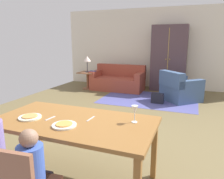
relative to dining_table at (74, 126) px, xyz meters
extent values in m
cube|color=brown|center=(-0.01, 2.29, -0.70)|extent=(6.79, 6.61, 0.02)
cube|color=silver|center=(-0.01, 5.65, 0.66)|extent=(6.79, 0.10, 2.70)
cube|color=brown|center=(0.00, 0.00, 0.05)|extent=(1.78, 0.92, 0.04)
cube|color=brown|center=(-0.83, 0.40, -0.33)|extent=(0.06, 0.06, 0.72)
cube|color=brown|center=(0.83, 0.40, -0.33)|extent=(0.06, 0.06, 0.72)
cylinder|color=white|center=(-0.49, -0.12, 0.08)|extent=(0.25, 0.25, 0.02)
cylinder|color=#D7944D|center=(-0.49, -0.12, 0.10)|extent=(0.17, 0.17, 0.01)
cylinder|color=silver|center=(0.00, -0.18, 0.08)|extent=(0.25, 0.25, 0.02)
cylinder|color=#E59844|center=(0.00, -0.18, 0.10)|extent=(0.17, 0.17, 0.01)
cylinder|color=silver|center=(0.64, 0.18, 0.07)|extent=(0.06, 0.06, 0.01)
cylinder|color=silver|center=(0.64, 0.18, 0.12)|extent=(0.01, 0.01, 0.09)
cone|color=silver|center=(0.64, 0.18, 0.21)|extent=(0.07, 0.07, 0.09)
cube|color=silver|center=(-0.27, -0.05, 0.07)|extent=(0.03, 0.15, 0.01)
cube|color=silver|center=(0.16, 0.10, 0.07)|extent=(0.02, 0.17, 0.01)
cube|color=#8C5941|center=(0.02, -0.93, -0.03)|extent=(0.42, 0.08, 0.42)
cylinder|color=#3E5EC4|center=(0.00, -0.68, -0.07)|extent=(0.22, 0.22, 0.33)
sphere|color=#99745B|center=(0.00, -0.68, 0.16)|extent=(0.15, 0.15, 0.15)
cube|color=#4C4E90|center=(0.07, 3.90, -0.68)|extent=(2.60, 1.80, 0.01)
cube|color=#9C4231|center=(-1.15, 4.70, -0.48)|extent=(1.71, 0.84, 0.42)
cube|color=#9C4231|center=(-1.15, 5.04, -0.07)|extent=(1.71, 0.20, 0.40)
cube|color=#9C4231|center=(-1.92, 4.70, -0.17)|extent=(0.18, 0.84, 0.20)
cube|color=#9C4231|center=(-0.39, 4.70, -0.17)|extent=(0.18, 0.84, 0.20)
cube|color=#3D577F|center=(0.91, 4.10, -0.48)|extent=(1.19, 1.19, 0.42)
cube|color=#3D577F|center=(0.66, 3.87, -0.07)|extent=(0.73, 0.75, 0.40)
cube|color=#3D577F|center=(1.14, 3.86, -0.17)|extent=(0.73, 0.71, 0.20)
cube|color=#3D577F|center=(0.68, 4.34, -0.17)|extent=(0.73, 0.71, 0.20)
cube|color=#4D383D|center=(0.41, 5.26, 0.36)|extent=(1.10, 0.56, 2.10)
cube|color=gold|center=(0.41, 4.98, 0.36)|extent=(0.02, 0.01, 1.89)
sphere|color=gold|center=(0.35, 4.97, 0.36)|extent=(0.04, 0.04, 0.04)
sphere|color=gold|center=(0.47, 4.97, 0.36)|extent=(0.04, 0.04, 0.04)
cube|color=#8F5B3D|center=(-2.16, 4.50, -0.12)|extent=(0.56, 0.56, 0.03)
cylinder|color=#8F5B3D|center=(-2.16, 4.50, -0.41)|extent=(0.08, 0.08, 0.55)
cylinder|color=#8F5B3D|center=(-2.16, 4.50, -0.67)|extent=(0.36, 0.36, 0.03)
cylinder|color=#413943|center=(-2.16, 4.50, -0.10)|extent=(0.16, 0.16, 0.02)
cylinder|color=#413943|center=(-2.16, 4.50, 0.08)|extent=(0.02, 0.02, 0.34)
cone|color=beige|center=(-2.16, 4.50, 0.34)|extent=(0.26, 0.26, 0.18)
cube|color=#A33327|center=(-1.99, 4.53, -0.09)|extent=(0.22, 0.16, 0.03)
cube|color=#364380|center=(-1.95, 4.46, -0.07)|extent=(0.22, 0.16, 0.03)
cube|color=black|center=(0.36, 3.60, -0.56)|extent=(0.32, 0.16, 0.26)
camera|label=1|loc=(1.19, -1.92, 0.92)|focal=34.40mm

